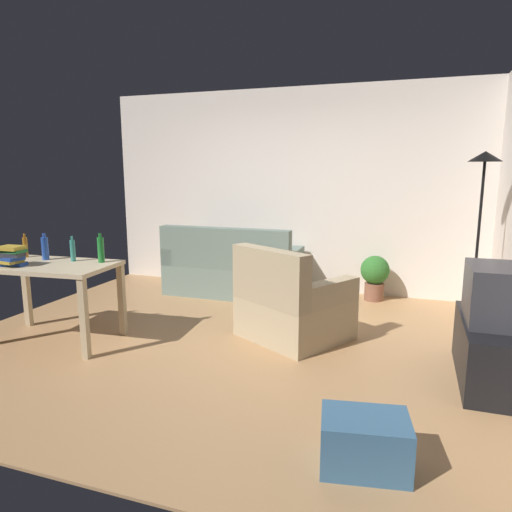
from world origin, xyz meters
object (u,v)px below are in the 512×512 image
(desk, at_px, (50,275))
(bottle_tall, at_px, (73,250))
(potted_plant, at_px, (375,275))
(bottle_blue, at_px, (45,248))
(tv_stand, at_px, (490,351))
(tv, at_px, (496,294))
(bottle_amber, at_px, (25,247))
(torchiere_lamp, at_px, (482,192))
(armchair, at_px, (291,306))
(book_stack, at_px, (12,256))
(bottle_green, at_px, (101,249))
(couch, at_px, (232,271))
(storage_box, at_px, (365,442))

(desk, bearing_deg, bottle_tall, 48.24)
(desk, relative_size, potted_plant, 2.19)
(bottle_blue, bearing_deg, tv_stand, 3.67)
(tv, bearing_deg, bottle_amber, 92.82)
(tv_stand, xyz_separation_m, bottle_tall, (-3.72, -0.23, 0.63))
(tv, relative_size, potted_plant, 1.05)
(tv_stand, relative_size, potted_plant, 1.93)
(torchiere_lamp, height_order, armchair, torchiere_lamp)
(tv, relative_size, book_stack, 2.27)
(tv_stand, xyz_separation_m, bottle_amber, (-4.32, -0.21, 0.63))
(tv, xyz_separation_m, bottle_green, (-3.43, -0.19, 0.19))
(tv_stand, xyz_separation_m, book_stack, (-4.09, -0.60, 0.61))
(bottle_tall, height_order, book_stack, bottle_tall)
(potted_plant, bearing_deg, couch, -170.23)
(desk, distance_m, armchair, 2.32)
(potted_plant, height_order, bottle_tall, bottle_tall)
(torchiere_lamp, distance_m, bottle_amber, 4.59)
(desk, height_order, book_stack, book_stack)
(desk, relative_size, armchair, 1.04)
(desk, bearing_deg, armchair, 16.08)
(torchiere_lamp, height_order, desk, torchiere_lamp)
(desk, xyz_separation_m, book_stack, (-0.24, -0.20, 0.20))
(tv, height_order, torchiere_lamp, torchiere_lamp)
(potted_plant, distance_m, storage_box, 3.48)
(torchiere_lamp, distance_m, desk, 4.25)
(desk, bearing_deg, tv_stand, 1.56)
(torchiere_lamp, bearing_deg, book_stack, -155.89)
(couch, relative_size, tv_stand, 1.57)
(torchiere_lamp, relative_size, desk, 1.45)
(bottle_green, xyz_separation_m, book_stack, (-0.67, -0.41, -0.03))
(storage_box, bearing_deg, couch, 123.00)
(storage_box, height_order, bottle_amber, bottle_amber)
(torchiere_lamp, bearing_deg, bottle_green, -157.52)
(desk, relative_size, bottle_green, 4.45)
(potted_plant, distance_m, bottle_tall, 3.56)
(bottle_green, bearing_deg, tv, 3.15)
(book_stack, bearing_deg, armchair, 22.76)
(storage_box, xyz_separation_m, bottle_amber, (-3.51, 1.20, 0.72))
(bottle_green, bearing_deg, desk, -153.20)
(couch, height_order, armchair, same)
(bottle_green, bearing_deg, bottle_tall, -172.11)
(couch, distance_m, book_stack, 2.70)
(armchair, xyz_separation_m, bottle_tall, (-2.02, -0.63, 0.55))
(tv_stand, bearing_deg, bottle_amber, 92.82)
(tv, bearing_deg, potted_plant, 27.01)
(desk, distance_m, bottle_blue, 0.32)
(tv_stand, bearing_deg, bottle_blue, 93.67)
(tv_stand, distance_m, storage_box, 1.63)
(couch, bearing_deg, bottle_tall, 66.34)
(bottle_amber, height_order, bottle_blue, bottle_blue)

